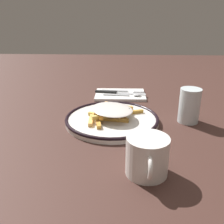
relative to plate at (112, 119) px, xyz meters
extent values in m
plane|color=#3E2620|center=(0.00, 0.00, -0.01)|extent=(2.60, 2.60, 0.00)
cylinder|color=silver|center=(0.00, 0.00, 0.00)|extent=(0.29, 0.29, 0.01)
torus|color=black|center=(0.00, 0.00, 0.00)|extent=(0.29, 0.29, 0.01)
cube|color=#EBC45E|center=(0.03, -0.03, 0.02)|extent=(0.04, 0.07, 0.01)
cube|color=gold|center=(0.05, -0.04, 0.01)|extent=(0.07, 0.02, 0.01)
cube|color=gold|center=(0.00, 0.01, 0.02)|extent=(0.06, 0.02, 0.01)
cube|color=#E8A14F|center=(-0.05, 0.01, 0.01)|extent=(0.09, 0.02, 0.01)
cube|color=gold|center=(0.00, 0.00, 0.01)|extent=(0.05, 0.07, 0.01)
cube|color=gold|center=(0.00, -0.05, 0.01)|extent=(0.04, 0.06, 0.01)
cube|color=#ECA353|center=(0.00, -0.01, 0.01)|extent=(0.03, 0.08, 0.01)
cube|color=#CF8E44|center=(-0.06, 0.00, 0.01)|extent=(0.06, 0.04, 0.01)
cube|color=#C49042|center=(0.00, 0.01, 0.01)|extent=(0.04, 0.08, 0.01)
cube|color=gold|center=(0.02, 0.01, 0.01)|extent=(0.02, 0.08, 0.01)
cube|color=#E6C564|center=(-0.04, 0.02, 0.02)|extent=(0.04, 0.07, 0.01)
cube|color=#C2893B|center=(0.01, 0.00, 0.02)|extent=(0.06, 0.06, 0.01)
cube|color=#F2B164|center=(-0.04, -0.04, 0.02)|extent=(0.09, 0.04, 0.01)
cube|color=gold|center=(-0.05, -0.03, 0.01)|extent=(0.08, 0.02, 0.01)
cube|color=gold|center=(-0.04, 0.07, 0.01)|extent=(0.03, 0.07, 0.01)
cube|color=gold|center=(0.01, -0.03, 0.02)|extent=(0.08, 0.01, 0.01)
cube|color=gold|center=(-0.06, 0.03, 0.01)|extent=(0.04, 0.07, 0.01)
cube|color=#F1BF56|center=(-0.01, 0.01, 0.02)|extent=(0.06, 0.07, 0.01)
cube|color=#F1B158|center=(0.03, -0.06, 0.01)|extent=(0.07, 0.02, 0.01)
cube|color=gold|center=(-0.02, -0.03, 0.02)|extent=(0.05, 0.06, 0.01)
cube|color=#F5C764|center=(-0.04, 0.01, 0.01)|extent=(0.03, 0.09, 0.01)
cube|color=gold|center=(-0.01, 0.01, 0.01)|extent=(0.06, 0.08, 0.01)
cube|color=gold|center=(-0.03, 0.02, 0.02)|extent=(0.04, 0.07, 0.01)
ellipsoid|color=silver|center=(0.00, 0.00, 0.03)|extent=(0.18, 0.18, 0.01)
cube|color=#3A5729|center=(0.01, -0.03, 0.04)|extent=(0.00, 0.00, 0.00)
cube|color=#36712C|center=(0.03, -0.02, 0.04)|extent=(0.00, 0.00, 0.00)
cube|color=#27592C|center=(0.00, 0.05, 0.04)|extent=(0.00, 0.00, 0.00)
cube|color=#3B6D25|center=(0.00, 0.05, 0.04)|extent=(0.00, 0.00, 0.00)
cube|color=#3B5921|center=(-0.03, 0.02, 0.04)|extent=(0.00, 0.00, 0.00)
cube|color=#336037|center=(-0.02, -0.04, 0.04)|extent=(0.00, 0.00, 0.00)
cube|color=#245E1A|center=(0.00, -0.01, 0.04)|extent=(0.00, 0.00, 0.00)
cube|color=#3C7125|center=(-0.01, 0.00, 0.04)|extent=(0.00, 0.00, 0.00)
cube|color=silver|center=(-0.27, 0.02, -0.01)|extent=(0.15, 0.21, 0.01)
cube|color=silver|center=(-0.30, 0.00, 0.00)|extent=(0.02, 0.11, 0.01)
cube|color=silver|center=(-0.29, 0.10, 0.00)|extent=(0.03, 0.05, 0.00)
cube|color=black|center=(-0.27, -0.04, 0.00)|extent=(0.03, 0.09, 0.01)
cube|color=silver|center=(-0.26, 0.07, 0.00)|extent=(0.03, 0.12, 0.00)
cube|color=silver|center=(-0.24, 0.01, 0.00)|extent=(0.02, 0.10, 0.00)
ellipsoid|color=silver|center=(-0.23, 0.09, 0.00)|extent=(0.02, 0.03, 0.01)
cylinder|color=silver|center=(-0.02, 0.24, 0.04)|extent=(0.06, 0.06, 0.11)
cylinder|color=white|center=(0.26, 0.09, 0.03)|extent=(0.09, 0.09, 0.09)
torus|color=white|center=(0.31, 0.09, 0.04)|extent=(0.05, 0.01, 0.05)
camera|label=1|loc=(0.73, 0.03, 0.32)|focal=40.60mm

